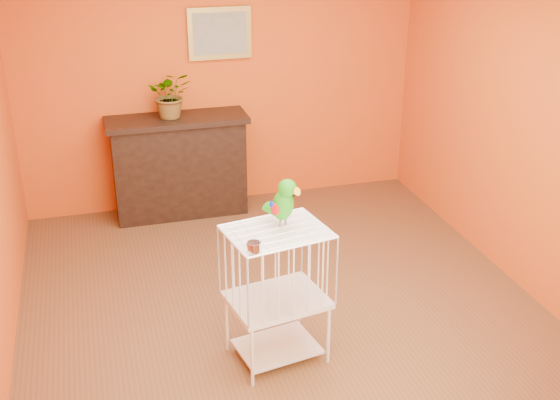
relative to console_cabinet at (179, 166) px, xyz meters
name	(u,v)px	position (x,y,z in m)	size (l,w,h in m)	color
ground	(283,309)	(0.49, -2.01, -0.51)	(4.50, 4.50, 0.00)	brown
room_shell	(283,115)	(0.49, -2.01, 1.08)	(4.50, 4.50, 4.50)	#D34613
console_cabinet	(179,166)	(0.00, 0.00, 0.00)	(1.36, 0.49, 1.01)	black
potted_plant	(171,99)	(-0.04, 0.04, 0.68)	(0.41, 0.45, 0.35)	#26722D
framed_picture	(220,33)	(0.49, 0.20, 1.24)	(0.62, 0.04, 0.50)	#A38A3A
birdcage	(277,293)	(0.29, -2.58, 0.00)	(0.71, 0.60, 0.99)	white
feed_cup	(254,247)	(0.08, -2.82, 0.51)	(0.09, 0.09, 0.06)	silver
parrot	(283,202)	(0.35, -2.51, 0.65)	(0.23, 0.29, 0.34)	#59544C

